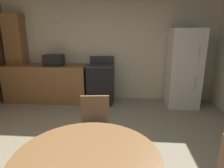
# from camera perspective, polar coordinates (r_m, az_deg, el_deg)

# --- Properties ---
(wall_back) EXTENTS (5.53, 0.12, 2.70)m
(wall_back) POSITION_cam_1_polar(r_m,az_deg,el_deg) (4.92, -1.37, 11.29)
(wall_back) COLOR beige
(wall_back) RESTS_ON ground
(kitchen_counter) EXTENTS (1.99, 0.60, 0.90)m
(kitchen_counter) POSITION_cam_1_polar(r_m,az_deg,el_deg) (5.05, -18.61, 0.23)
(kitchen_counter) COLOR olive
(kitchen_counter) RESTS_ON ground
(pantry_column) EXTENTS (0.44, 0.36, 2.10)m
(pantry_column) POSITION_cam_1_polar(r_m,az_deg,el_deg) (5.45, -26.01, 6.98)
(pantry_column) COLOR olive
(pantry_column) RESTS_ON ground
(oven_range) EXTENTS (0.60, 0.60, 1.10)m
(oven_range) POSITION_cam_1_polar(r_m,az_deg,el_deg) (4.69, -3.30, 0.12)
(oven_range) COLOR black
(oven_range) RESTS_ON ground
(refrigerator) EXTENTS (0.68, 0.68, 1.76)m
(refrigerator) POSITION_cam_1_polar(r_m,az_deg,el_deg) (4.68, 20.33, 4.34)
(refrigerator) COLOR silver
(refrigerator) RESTS_ON ground
(microwave) EXTENTS (0.44, 0.32, 0.26)m
(microwave) POSITION_cam_1_polar(r_m,az_deg,el_deg) (4.86, -16.77, 6.80)
(microwave) COLOR black
(microwave) RESTS_ON kitchen_counter
(chair_north) EXTENTS (0.44, 0.44, 0.87)m
(chair_north) POSITION_cam_1_polar(r_m,az_deg,el_deg) (2.61, -5.08, -11.98)
(chair_north) COLOR olive
(chair_north) RESTS_ON ground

